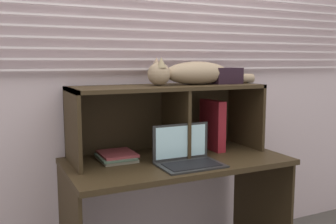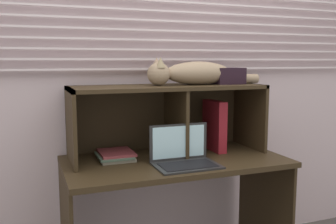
# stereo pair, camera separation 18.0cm
# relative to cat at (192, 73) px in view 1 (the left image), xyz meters

# --- Properties ---
(back_panel_with_blinds) EXTENTS (4.40, 0.08, 2.50)m
(back_panel_with_blinds) POSITION_rel_cat_xyz_m (-0.16, 0.24, 0.03)
(back_panel_with_blinds) COLOR beige
(back_panel_with_blinds) RESTS_ON ground
(desk) EXTENTS (1.27, 0.64, 0.74)m
(desk) POSITION_rel_cat_xyz_m (-0.16, -0.12, -0.64)
(desk) COLOR #332615
(desk) RESTS_ON ground
(hutch_shelf_unit) EXTENTS (1.16, 0.38, 0.42)m
(hutch_shelf_unit) POSITION_rel_cat_xyz_m (-0.16, 0.03, -0.20)
(hutch_shelf_unit) COLOR #332615
(hutch_shelf_unit) RESTS_ON desk
(cat) EXTENTS (0.74, 0.17, 0.17)m
(cat) POSITION_rel_cat_xyz_m (0.00, 0.00, 0.00)
(cat) COLOR #9A8265
(cat) RESTS_ON hutch_shelf_unit
(laptop) EXTENTS (0.34, 0.24, 0.21)m
(laptop) POSITION_rel_cat_xyz_m (-0.16, -0.25, -0.45)
(laptop) COLOR #252525
(laptop) RESTS_ON desk
(binder_upright) EXTENTS (0.06, 0.23, 0.32)m
(binder_upright) POSITION_rel_cat_xyz_m (0.15, -0.00, -0.33)
(binder_upright) COLOR maroon
(binder_upright) RESTS_ON desk
(book_stack) EXTENTS (0.21, 0.24, 0.04)m
(book_stack) POSITION_rel_cat_xyz_m (-0.49, 0.00, -0.47)
(book_stack) COLOR gray
(book_stack) RESTS_ON desk
(storage_box) EXTENTS (0.19, 0.15, 0.10)m
(storage_box) POSITION_rel_cat_xyz_m (0.24, -0.00, -0.02)
(storage_box) COLOR black
(storage_box) RESTS_ON hutch_shelf_unit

